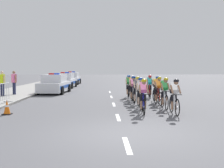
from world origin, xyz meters
name	(u,v)px	position (x,y,z in m)	size (l,w,h in m)	color
ground_plane	(124,134)	(0.00, 0.00, 0.00)	(160.00, 160.00, 0.00)	#56565B
sidewalk_slab	(16,92)	(-7.47, 14.00, 0.06)	(3.99, 60.00, 0.12)	gray
kerb_edge	(41,92)	(-5.55, 14.00, 0.07)	(0.16, 60.00, 0.13)	#9E9E99
lane_markings_centre	(114,104)	(0.00, 6.83, 0.00)	(0.14, 17.60, 0.01)	white
cyclist_lead	(143,96)	(1.15, 3.74, 0.79)	(0.43, 1.72, 1.56)	black
cyclist_second	(174,96)	(2.45, 3.49, 0.79)	(0.42, 1.72, 1.56)	black
cyclist_third	(140,92)	(1.24, 5.30, 0.79)	(0.45, 1.72, 1.56)	black
cyclist_fourth	(165,93)	(2.40, 5.12, 0.79)	(0.42, 1.72, 1.56)	black
cyclist_fifth	(136,90)	(1.23, 6.75, 0.79)	(0.44, 1.72, 1.56)	black
cyclist_sixth	(158,90)	(2.39, 6.68, 0.79)	(0.43, 1.72, 1.56)	black
cyclist_seventh	(133,88)	(1.19, 8.00, 0.79)	(0.42, 1.72, 1.56)	black
cyclist_eighth	(156,89)	(2.51, 7.72, 0.79)	(0.43, 1.72, 1.56)	black
cyclist_ninth	(132,87)	(1.24, 9.14, 0.79)	(0.42, 1.72, 1.56)	black
cyclist_tenth	(150,86)	(2.52, 10.05, 0.79)	(0.45, 1.72, 1.56)	black
cyclist_eleventh	(128,86)	(1.15, 10.42, 0.79)	(0.42, 1.72, 1.56)	black
police_car_nearest	(55,85)	(-4.42, 13.92, 0.68)	(2.25, 4.52, 1.59)	silver
police_car_second	(65,81)	(-4.42, 20.22, 0.68)	(2.15, 4.47, 1.59)	silver
police_car_third	(72,79)	(-4.42, 26.42, 0.68)	(2.06, 4.43, 1.59)	silver
crowd_barrier_middle	(0,94)	(-5.83, 6.09, 0.65)	(0.58, 2.32, 1.07)	#B7BABF
traffic_cone_near	(7,107)	(-4.69, 3.71, 0.31)	(0.36, 0.36, 0.64)	black
spectator_closest	(2,82)	(-7.37, 10.69, 1.08)	(0.46, 0.39, 1.68)	#23284C
spectator_middle	(14,81)	(-6.88, 11.65, 1.08)	(0.44, 0.41, 1.68)	#23284C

